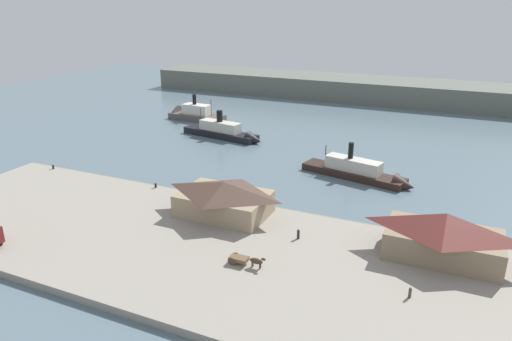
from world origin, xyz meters
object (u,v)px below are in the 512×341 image
(pedestrian_at_waters_edge, at_px, (298,234))
(mooring_post_center_east, at_px, (156,186))
(ferry_mid_harbor, at_px, (364,173))
(ferry_shed_central_terminal, at_px, (444,235))
(pedestrian_walking_west, at_px, (410,293))
(ferry_shed_east_terminal, at_px, (224,198))
(mooring_post_east, at_px, (53,167))
(ferry_moored_west, at_px, (191,114))
(ferry_near_quay, at_px, (227,133))
(horse_cart, at_px, (245,259))

(pedestrian_at_waters_edge, height_order, mooring_post_center_east, pedestrian_at_waters_edge)
(pedestrian_at_waters_edge, relative_size, ferry_mid_harbor, 0.07)
(ferry_shed_central_terminal, distance_m, pedestrian_walking_west, 13.16)
(ferry_shed_east_terminal, bearing_deg, mooring_post_center_east, 164.02)
(ferry_shed_east_terminal, distance_m, pedestrian_walking_west, 35.83)
(pedestrian_walking_west, relative_size, mooring_post_east, 1.78)
(ferry_moored_west, bearing_deg, pedestrian_walking_west, -43.55)
(pedestrian_walking_west, distance_m, ferry_moored_west, 109.42)
(ferry_near_quay, distance_m, ferry_mid_harbor, 45.95)
(horse_cart, xyz_separation_m, pedestrian_walking_west, (22.67, 1.61, -0.19))
(horse_cart, xyz_separation_m, pedestrian_at_waters_edge, (4.29, 10.73, -0.12))
(horse_cart, bearing_deg, mooring_post_east, 161.47)
(ferry_shed_central_terminal, xyz_separation_m, ferry_near_quay, (-60.73, 47.37, -3.15))
(ferry_shed_central_terminal, distance_m, mooring_post_east, 83.22)
(mooring_post_center_east, bearing_deg, ferry_near_quay, 97.59)
(pedestrian_walking_west, xyz_separation_m, ferry_mid_harbor, (-15.07, 42.92, -0.44))
(ferry_near_quay, bearing_deg, pedestrian_at_waters_edge, -52.16)
(pedestrian_walking_west, relative_size, ferry_mid_harbor, 0.06)
(mooring_post_east, relative_size, ferry_mid_harbor, 0.03)
(ferry_mid_harbor, bearing_deg, ferry_moored_west, 153.18)
(ferry_moored_west, bearing_deg, ferry_shed_central_terminal, -37.41)
(pedestrian_at_waters_edge, height_order, mooring_post_east, pedestrian_at_waters_edge)
(ferry_mid_harbor, bearing_deg, pedestrian_at_waters_edge, -95.58)
(ferry_near_quay, relative_size, ferry_mid_harbor, 1.01)
(horse_cart, bearing_deg, mooring_post_center_east, 146.67)
(pedestrian_at_waters_edge, relative_size, mooring_post_center_east, 1.97)
(pedestrian_at_waters_edge, xyz_separation_m, mooring_post_center_east, (-33.81, 8.68, -0.36))
(mooring_post_east, bearing_deg, ferry_near_quay, 62.19)
(mooring_post_east, xyz_separation_m, ferry_near_quay, (22.28, 42.23, 0.02))
(pedestrian_walking_west, bearing_deg, mooring_post_east, 167.58)
(horse_cart, bearing_deg, ferry_mid_harbor, 80.32)
(ferry_shed_east_terminal, relative_size, ferry_near_quay, 0.60)
(ferry_shed_east_terminal, distance_m, mooring_post_center_east, 19.60)
(ferry_shed_central_terminal, height_order, mooring_post_east, ferry_shed_central_terminal)
(mooring_post_center_east, bearing_deg, horse_cart, -33.33)
(ferry_shed_central_terminal, relative_size, mooring_post_center_east, 18.50)
(pedestrian_at_waters_edge, height_order, ferry_near_quay, ferry_near_quay)
(ferry_shed_east_terminal, xyz_separation_m, pedestrian_at_waters_edge, (15.14, -3.33, -2.30))
(ferry_shed_east_terminal, bearing_deg, pedestrian_walking_west, -20.38)
(pedestrian_at_waters_edge, bearing_deg, ferry_mid_harbor, 84.42)
(pedestrian_walking_west, relative_size, ferry_near_quay, 0.06)
(ferry_mid_harbor, xyz_separation_m, ferry_moored_west, (-64.23, 32.47, 0.15))
(ferry_mid_harbor, bearing_deg, mooring_post_center_east, -145.91)
(ferry_shed_central_terminal, distance_m, ferry_mid_harbor, 35.51)
(horse_cart, relative_size, mooring_post_east, 6.25)
(ferry_shed_east_terminal, height_order, mooring_post_east, ferry_shed_east_terminal)
(mooring_post_center_east, height_order, ferry_moored_west, ferry_moored_west)
(ferry_near_quay, xyz_separation_m, ferry_mid_harbor, (42.72, -16.94, -0.18))
(ferry_shed_east_terminal, relative_size, mooring_post_east, 17.55)
(ferry_near_quay, bearing_deg, ferry_shed_central_terminal, -37.96)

